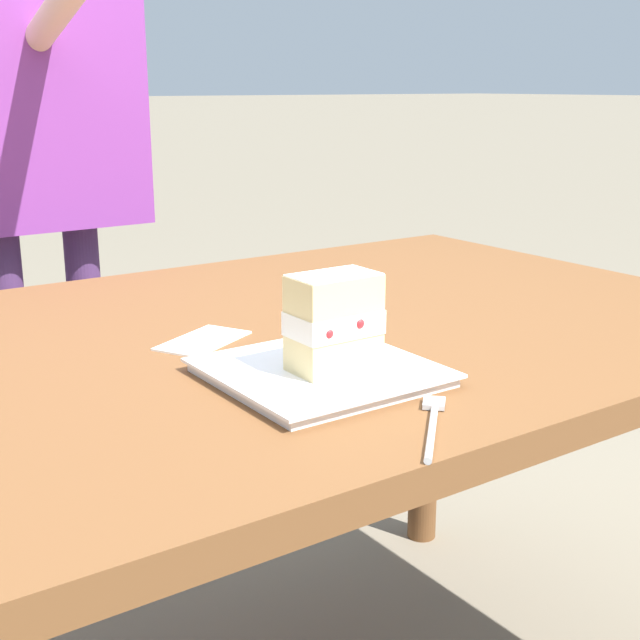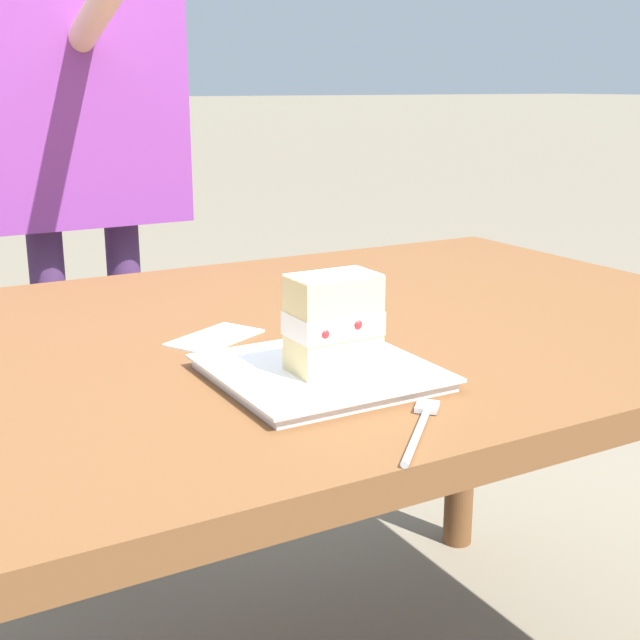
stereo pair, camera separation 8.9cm
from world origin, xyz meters
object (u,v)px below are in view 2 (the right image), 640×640
at_px(dessert_fork, 421,426).
at_px(paper_napkin, 215,338).
at_px(dessert_plate, 320,372).
at_px(cake_slice, 333,322).
at_px(patio_table, 277,389).
at_px(diner_person, 74,99).

bearing_deg(dessert_fork, paper_napkin, -82.06).
bearing_deg(dessert_plate, cake_slice, 116.90).
bearing_deg(patio_table, paper_napkin, 0.69).
bearing_deg(dessert_plate, diner_person, -88.70).
xyz_separation_m(dessert_plate, dessert_fork, (-0.01, 0.19, -0.00)).
bearing_deg(paper_napkin, dessert_fork, 97.94).
bearing_deg(dessert_fork, cake_slice, -88.75).
relative_size(patio_table, diner_person, 0.96).
bearing_deg(dessert_plate, dessert_fork, 93.69).
relative_size(cake_slice, diner_person, 0.07).
relative_size(patio_table, cake_slice, 13.19).
distance_m(patio_table, cake_slice, 0.29).
distance_m(dessert_plate, cake_slice, 0.07).
bearing_deg(paper_napkin, patio_table, -179.31).
bearing_deg(cake_slice, dessert_plate, -63.10).
relative_size(patio_table, dessert_plate, 6.13).
bearing_deg(diner_person, dessert_plate, 91.30).
bearing_deg(dessert_plate, patio_table, -102.97).
bearing_deg(cake_slice, patio_table, -100.12).
xyz_separation_m(cake_slice, dessert_fork, (-0.00, 0.17, -0.07)).
bearing_deg(dessert_fork, patio_table, -95.38).
bearing_deg(cake_slice, paper_napkin, -77.29).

